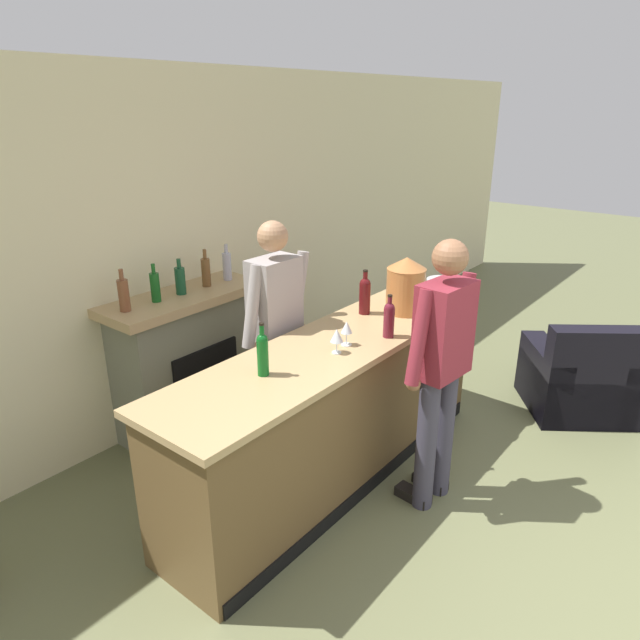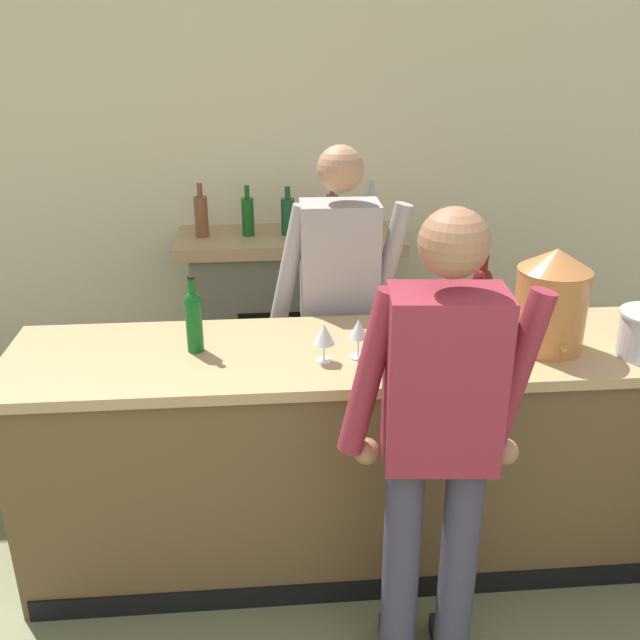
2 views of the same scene
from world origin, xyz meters
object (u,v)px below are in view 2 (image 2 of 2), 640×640
Objects in this scene: wine_bottle_chardonnay_pale at (481,296)px; person_bartender at (339,311)px; copper_dispenser at (551,299)px; wine_bottle_rose_blush at (440,338)px; fireplace_stone at (291,323)px; person_customer at (438,444)px; wine_glass_front_right at (324,335)px; wine_bottle_riesling_slim at (194,318)px; wine_glass_mid_counter at (358,330)px.

person_bartender is at bearing 146.98° from wine_bottle_chardonnay_pale.
copper_dispenser is 1.43× the size of wine_bottle_rose_blush.
person_customer is (0.39, -1.97, 0.39)m from fireplace_stone.
wine_glass_front_right is at bearing 120.33° from person_customer.
wine_bottle_riesling_slim reaches higher than wine_glass_front_right.
wine_bottle_riesling_slim is at bearing 139.98° from person_customer.
wine_bottle_riesling_slim is at bearing -142.12° from person_bartender.
wine_bottle_chardonnay_pale reaches higher than wine_glass_mid_counter.
person_customer is at bearing -80.75° from person_bartender.
person_customer is at bearing -78.81° from fireplace_stone.
wine_glass_front_right is (-0.13, -0.64, 0.16)m from person_bartender.
wine_bottle_chardonnay_pale reaches higher than wine_bottle_rose_blush.
wine_bottle_chardonnay_pale is (-0.21, 0.21, -0.06)m from copper_dispenser.
wine_bottle_rose_blush is at bearing -15.27° from wine_bottle_riesling_slim.
wine_glass_front_right is at bearing -169.60° from wine_glass_mid_counter.
person_customer is 0.66m from wine_glass_front_right.
person_bartender is at bearing 78.51° from wine_glass_front_right.
copper_dispenser reaches higher than wine_bottle_chardonnay_pale.
person_customer reaches higher than person_bartender.
fireplace_stone is at bearing 92.70° from wine_glass_front_right.
wine_bottle_rose_blush is at bearing -14.59° from wine_glass_front_right.
copper_dispenser is 0.52m from wine_bottle_rose_blush.
wine_bottle_rose_blush is 0.47m from wine_bottle_chardonnay_pale.
wine_bottle_riesling_slim is (-0.44, -1.27, 0.58)m from fireplace_stone.
wine_glass_mid_counter is (-0.19, 0.58, 0.16)m from person_customer.
person_customer is 5.55× the size of wine_bottle_riesling_slim.
person_customer is at bearing -72.10° from wine_glass_mid_counter.
person_bartender is 0.67m from wine_glass_front_right.
wine_glass_front_right is at bearing -15.84° from wine_bottle_riesling_slim.
wine_bottle_riesling_slim is (-0.83, 0.69, 0.18)m from person_customer.
copper_dispenser is 0.91m from wine_glass_front_right.
wine_bottle_riesling_slim is 0.65m from wine_glass_mid_counter.
person_customer reaches higher than wine_bottle_riesling_slim.
wine_bottle_chardonnay_pale reaches higher than wine_glass_front_right.
wine_bottle_chardonnay_pale is 2.03× the size of wine_glass_mid_counter.
wine_bottle_riesling_slim is (-0.63, -0.49, 0.19)m from person_bartender.
wine_bottle_rose_blush is (0.10, 0.44, 0.17)m from person_customer.
wine_glass_front_right is at bearing 165.41° from wine_bottle_rose_blush.
copper_dispenser is 1.26× the size of wine_bottle_chardonnay_pale.
person_customer is 11.00× the size of wine_glass_front_right.
person_bartender is at bearing -75.90° from fireplace_stone.
wine_bottle_chardonnay_pale is 0.75m from wine_glass_front_right.
person_bartender reaches higher than copper_dispenser.
wine_bottle_chardonnay_pale is at bearing 54.47° from wine_bottle_rose_blush.
wine_bottle_rose_blush is at bearing -161.19° from copper_dispenser.
wine_bottle_rose_blush reaches higher than wine_glass_mid_counter.
wine_glass_mid_counter is (0.20, -1.39, 0.55)m from fireplace_stone.
wine_bottle_riesling_slim is at bearing -108.95° from fireplace_stone.
wine_glass_front_right is (-0.32, 0.55, 0.16)m from person_customer.
wine_glass_mid_counter is at bearing -156.35° from wine_bottle_chardonnay_pale.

